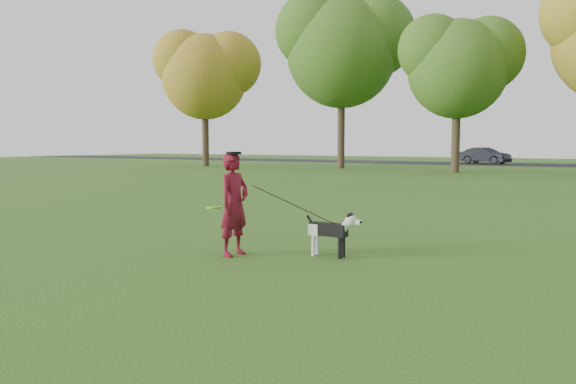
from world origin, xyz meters
The scene contains 7 objects.
ground centered at (0.00, 0.00, 0.00)m, with size 120.00×120.00×0.00m, color #285116.
road centered at (0.00, 40.00, 0.01)m, with size 120.00×7.00×0.02m, color black.
man centered at (-0.62, -0.48, 0.78)m, with size 0.57×0.37×1.56m, color #5B0D1C.
dog centered at (0.71, 0.16, 0.42)m, with size 0.91×0.18×0.70m.
car_mid centered at (-5.31, 40.00, 0.68)m, with size 1.39×3.98×1.31m, color black.
man_held_items centered at (0.28, -0.19, 0.77)m, with size 1.89×0.87×1.10m.
tree_row centered at (-1.43, 26.07, 7.41)m, with size 51.74×8.86×12.01m.
Camera 1 is at (4.37, -7.25, 1.69)m, focal length 35.00 mm.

